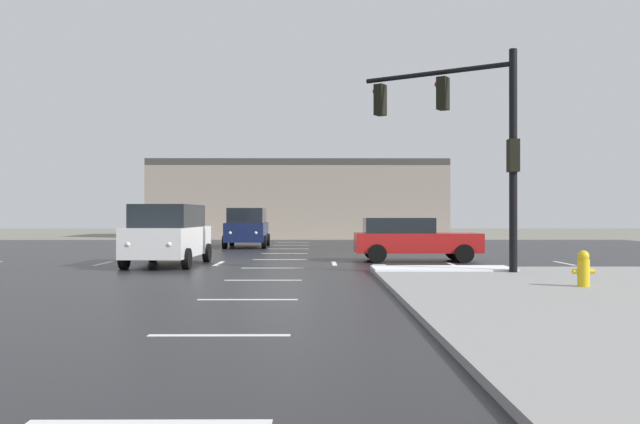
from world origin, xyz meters
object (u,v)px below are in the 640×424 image
Objects in this scene: traffic_signal_mast at (470,128)px; fire_hydrant at (584,268)px; suv_white at (169,233)px; suv_navy at (247,227)px; sedan_red at (412,238)px.

traffic_signal_mast is 7.73× the size of fire_hydrant.
suv_navy is (1.36, 12.67, 0.00)m from suv_white.
suv_navy is at bearing 175.85° from suv_white.
sedan_red is at bearing -47.21° from traffic_signal_mast.
traffic_signal_mast reaches higher than suv_white.
suv_white is 1.01× the size of suv_navy.
suv_white is 8.65m from sedan_red.
fire_hydrant is at bearing 55.96° from suv_white.
traffic_signal_mast is 6.39m from sedan_red.
fire_hydrant is 13.37m from suv_white.
traffic_signal_mast is 1.26× the size of suv_navy.
fire_hydrant is at bearing 23.85° from suv_navy.
suv_navy is (-7.07, 10.74, 0.24)m from sedan_red.
suv_white is 12.75m from suv_navy.
suv_white reaches higher than fire_hydrant.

